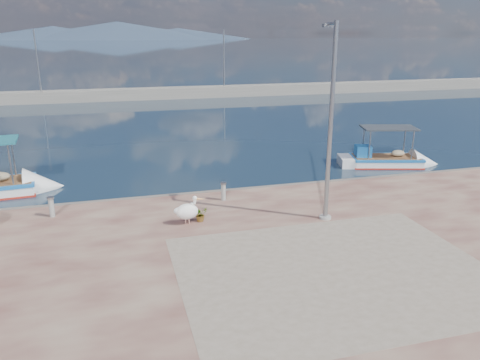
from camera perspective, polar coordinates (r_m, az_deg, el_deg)
name	(u,v)px	position (r m, az deg, el deg)	size (l,w,h in m)	color
ground	(269,247)	(16.40, 3.55, -8.20)	(1400.00, 1400.00, 0.00)	#162635
quay	(354,349)	(11.57, 13.72, -19.35)	(44.00, 22.00, 0.50)	#542724
quay_patch	(335,271)	(14.07, 11.53, -10.84)	(9.00, 7.00, 0.01)	gray
breakwater	(155,93)	(54.57, -10.27, 10.35)	(120.00, 2.20, 7.50)	gray
mountains	(113,31)	(664.03, -15.21, 17.08)	(370.00, 280.00, 22.00)	#28384C
boat_right	(385,162)	(27.45, 17.22, 2.12)	(5.56, 3.07, 2.55)	white
pelican	(188,211)	(16.92, -6.42, -3.77)	(1.11, 0.61, 1.06)	tan
lamp_post	(330,131)	(16.84, 10.90, 5.87)	(0.44, 0.96, 7.00)	gray
bollard_near	(223,191)	(19.23, -2.03, -1.30)	(0.25, 0.25, 0.76)	gray
bollard_far	(51,206)	(18.87, -22.01, -2.96)	(0.26, 0.26, 0.78)	gray
potted_plant	(201,214)	(17.21, -4.84, -4.16)	(0.49, 0.42, 0.54)	#33722D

